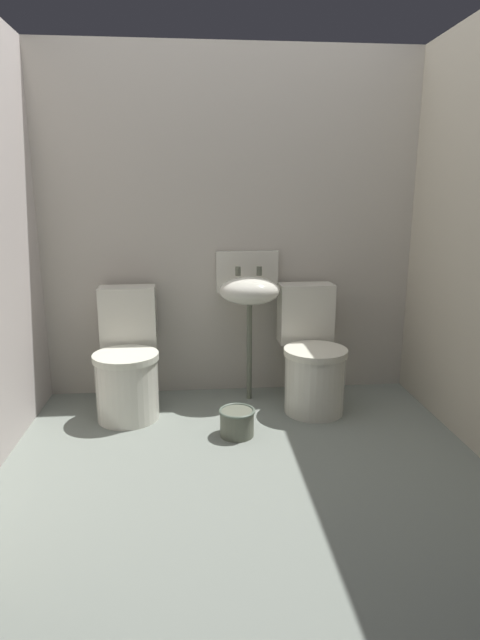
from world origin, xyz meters
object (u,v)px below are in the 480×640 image
toilet_left (128,364)px  bucket (237,422)px  toilet_right (312,359)px  sink (249,289)px

toilet_left → bucket: bearing=147.2°
toilet_left → toilet_right: 1.18m
toilet_right → sink: bearing=-26.9°
toilet_left → sink: bearing=-169.0°
toilet_left → sink: (0.79, 0.19, 0.43)m
bucket → toilet_right: bearing=36.7°
toilet_left → toilet_right: size_ratio=1.00×
toilet_left → bucket: toilet_left is taller
toilet_right → bucket: (-0.52, -0.39, -0.24)m
sink → bucket: bearing=-102.4°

